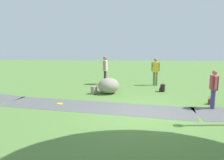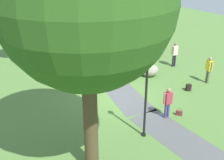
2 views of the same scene
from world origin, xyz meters
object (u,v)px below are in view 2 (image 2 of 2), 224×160
object	(u,v)px
lamp_post	(146,93)
woman_with_handbag	(168,101)
frisbee_on_grass	(105,73)
young_tree_near_path	(14,14)
spare_backpack_on_lawn	(188,88)
backpack_by_boulder	(140,70)
lawn_boulder	(150,70)
passerby_on_path	(175,52)
handbag_on_grass	(179,113)
large_shade_tree	(86,3)
man_near_boulder	(209,68)

from	to	relation	value
lamp_post	woman_with_handbag	world-z (taller)	lamp_post
woman_with_handbag	frisbee_on_grass	world-z (taller)	woman_with_handbag
young_tree_near_path	spare_backpack_on_lawn	xyz separation A→B (m)	(-9.82, -7.06, -3.31)
woman_with_handbag	backpack_by_boulder	size ratio (longest dim) A/B	3.97
lawn_boulder	woman_with_handbag	size ratio (longest dim) A/B	0.93
young_tree_near_path	passerby_on_path	distance (m)	11.38
passerby_on_path	backpack_by_boulder	size ratio (longest dim) A/B	4.43
passerby_on_path	handbag_on_grass	world-z (taller)	passerby_on_path
young_tree_near_path	handbag_on_grass	size ratio (longest dim) A/B	12.03
lawn_boulder	passerby_on_path	xyz separation A→B (m)	(0.41, -2.51, 0.63)
lawn_boulder	young_tree_near_path	bearing A→B (deg)	43.18
passerby_on_path	backpack_by_boulder	distance (m)	2.89
young_tree_near_path	woman_with_handbag	bearing A→B (deg)	-160.63
passerby_on_path	handbag_on_grass	size ratio (longest dim) A/B	4.61
passerby_on_path	handbag_on_grass	xyz separation A→B (m)	(-5.04, 4.35, -0.89)
young_tree_near_path	spare_backpack_on_lawn	distance (m)	12.54
frisbee_on_grass	lamp_post	bearing A→B (deg)	163.29
young_tree_near_path	passerby_on_path	world-z (taller)	young_tree_near_path
large_shade_tree	frisbee_on_grass	size ratio (longest dim) A/B	31.91
handbag_on_grass	lamp_post	bearing A→B (deg)	99.74
woman_with_handbag	handbag_on_grass	xyz separation A→B (m)	(-0.18, -0.66, -0.77)
backpack_by_boulder	lawn_boulder	bearing A→B (deg)	-162.88
backpack_by_boulder	woman_with_handbag	bearing A→B (deg)	156.40
young_tree_near_path	handbag_on_grass	distance (m)	12.90
handbag_on_grass	spare_backpack_on_lawn	distance (m)	2.96
man_near_boulder	handbag_on_grass	xyz separation A→B (m)	(-1.91, 4.19, -0.84)
large_shade_tree	spare_backpack_on_lawn	xyz separation A→B (m)	(2.76, -7.80, -5.82)
lamp_post	woman_with_handbag	distance (m)	2.28
man_near_boulder	passerby_on_path	world-z (taller)	passerby_on_path
lawn_boulder	passerby_on_path	bearing A→B (deg)	-80.66
large_shade_tree	handbag_on_grass	bearing A→B (deg)	-79.14
lamp_post	lawn_boulder	bearing A→B (deg)	-40.67
handbag_on_grass	backpack_by_boulder	xyz separation A→B (m)	(5.37, -1.61, 0.05)
man_near_boulder	handbag_on_grass	size ratio (longest dim) A/B	4.40
lawn_boulder	spare_backpack_on_lawn	world-z (taller)	lawn_boulder
young_tree_near_path	man_near_boulder	distance (m)	13.33
lawn_boulder	frisbee_on_grass	distance (m)	3.01
man_near_boulder	frisbee_on_grass	bearing A→B (deg)	44.47
backpack_by_boulder	frisbee_on_grass	distance (m)	2.37
lawn_boulder	backpack_by_boulder	bearing A→B (deg)	17.12
man_near_boulder	frisbee_on_grass	distance (m)	6.64
passerby_on_path	handbag_on_grass	bearing A→B (deg)	139.25
lawn_boulder	woman_with_handbag	distance (m)	5.13
young_tree_near_path	man_near_boulder	xyz separation A→B (m)	(-9.64, -8.85, -2.53)
woman_with_handbag	frisbee_on_grass	distance (m)	6.48
large_shade_tree	young_tree_near_path	bearing A→B (deg)	-3.35
woman_with_handbag	spare_backpack_on_lawn	bearing A→B (deg)	-63.20
lawn_boulder	handbag_on_grass	distance (m)	4.99
woman_with_handbag	lawn_boulder	bearing A→B (deg)	-29.25
woman_with_handbag	passerby_on_path	bearing A→B (deg)	-45.83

